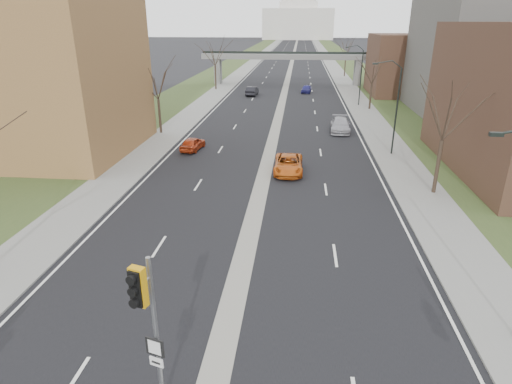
% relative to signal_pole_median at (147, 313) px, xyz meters
% --- Properties ---
extents(road_surface, '(20.00, 600.00, 0.01)m').
position_rel_signal_pole_median_xyz_m(road_surface, '(1.59, 148.84, -3.96)').
color(road_surface, black).
rests_on(road_surface, ground).
extents(median_strip, '(1.20, 600.00, 0.02)m').
position_rel_signal_pole_median_xyz_m(median_strip, '(1.59, 148.84, -3.97)').
color(median_strip, gray).
rests_on(median_strip, ground).
extents(sidewalk_right, '(4.00, 600.00, 0.12)m').
position_rel_signal_pole_median_xyz_m(sidewalk_right, '(13.59, 148.84, -3.91)').
color(sidewalk_right, gray).
rests_on(sidewalk_right, ground).
extents(sidewalk_left, '(4.00, 600.00, 0.12)m').
position_rel_signal_pole_median_xyz_m(sidewalk_left, '(-10.41, 148.84, -3.91)').
color(sidewalk_left, gray).
rests_on(sidewalk_left, ground).
extents(grass_verge_right, '(8.00, 600.00, 0.10)m').
position_rel_signal_pole_median_xyz_m(grass_verge_right, '(19.59, 148.84, -3.92)').
color(grass_verge_right, '#2C3D1C').
rests_on(grass_verge_right, ground).
extents(grass_verge_left, '(8.00, 600.00, 0.10)m').
position_rel_signal_pole_median_xyz_m(grass_verge_left, '(-16.41, 148.84, -3.92)').
color(grass_verge_left, '#2C3D1C').
rests_on(grass_verge_left, ground).
extents(commercial_block_mid, '(18.00, 22.00, 15.00)m').
position_rel_signal_pole_median_xyz_m(commercial_block_mid, '(29.59, 50.84, 3.53)').
color(commercial_block_mid, '#55534E').
rests_on(commercial_block_mid, ground).
extents(commercial_block_far, '(14.00, 14.00, 10.00)m').
position_rel_signal_pole_median_xyz_m(commercial_block_far, '(23.59, 68.84, 1.03)').
color(commercial_block_far, '#4C3323').
rests_on(commercial_block_far, ground).
extents(pedestrian_bridge, '(34.00, 3.00, 6.45)m').
position_rel_signal_pole_median_xyz_m(pedestrian_bridge, '(1.59, 78.84, 0.88)').
color(pedestrian_bridge, slate).
rests_on(pedestrian_bridge, ground).
extents(capitol, '(48.00, 42.00, 55.75)m').
position_rel_signal_pole_median_xyz_m(capitol, '(1.59, 318.84, 14.63)').
color(capitol, silver).
rests_on(capitol, ground).
extents(streetlight_mid, '(2.61, 0.20, 8.70)m').
position_rel_signal_pole_median_xyz_m(streetlight_mid, '(12.58, 30.84, 2.99)').
color(streetlight_mid, black).
rests_on(streetlight_mid, sidewalk_right).
extents(streetlight_far, '(2.61, 0.20, 8.70)m').
position_rel_signal_pole_median_xyz_m(streetlight_far, '(12.58, 56.84, 2.99)').
color(streetlight_far, black).
rests_on(streetlight_far, sidewalk_right).
extents(tree_left_b, '(6.75, 6.75, 8.81)m').
position_rel_signal_pole_median_xyz_m(tree_left_b, '(-11.41, 36.84, 2.26)').
color(tree_left_b, '#382B21').
rests_on(tree_left_b, sidewalk_left).
extents(tree_left_c, '(7.65, 7.65, 9.99)m').
position_rel_signal_pole_median_xyz_m(tree_left_c, '(-11.41, 70.84, 3.08)').
color(tree_left_c, '#382B21').
rests_on(tree_left_c, sidewalk_left).
extents(tree_right_a, '(7.20, 7.20, 9.40)m').
position_rel_signal_pole_median_xyz_m(tree_right_a, '(14.59, 20.84, 2.67)').
color(tree_right_a, '#382B21').
rests_on(tree_right_a, sidewalk_right).
extents(tree_right_b, '(6.30, 6.30, 8.22)m').
position_rel_signal_pole_median_xyz_m(tree_right_b, '(14.59, 53.84, 1.85)').
color(tree_right_b, '#382B21').
rests_on(tree_right_b, sidewalk_right).
extents(tree_right_c, '(7.65, 7.65, 9.99)m').
position_rel_signal_pole_median_xyz_m(tree_right_c, '(14.59, 93.84, 3.08)').
color(tree_right_c, '#382B21').
rests_on(tree_right_c, sidewalk_right).
extents(signal_pole_median, '(0.76, 0.95, 5.69)m').
position_rel_signal_pole_median_xyz_m(signal_pole_median, '(0.00, 0.00, 0.00)').
color(signal_pole_median, gray).
rests_on(signal_pole_median, ground).
extents(car_left_near, '(2.08, 4.07, 1.33)m').
position_rel_signal_pole_median_xyz_m(car_left_near, '(-6.14, 30.53, -3.30)').
color(car_left_near, '#A33012').
rests_on(car_left_near, ground).
extents(car_left_far, '(1.94, 4.74, 1.53)m').
position_rel_signal_pole_median_xyz_m(car_left_far, '(-3.88, 64.87, -3.20)').
color(car_left_far, black).
rests_on(car_left_far, ground).
extents(car_right_near, '(2.43, 5.20, 1.44)m').
position_rel_signal_pole_median_xyz_m(car_right_near, '(3.59, 24.69, -3.25)').
color(car_right_near, '#C05714').
rests_on(car_right_near, ground).
extents(car_right_mid, '(2.50, 5.51, 1.56)m').
position_rel_signal_pole_median_xyz_m(car_right_mid, '(9.18, 39.79, -3.18)').
color(car_right_mid, '#96969D').
rests_on(car_right_mid, ground).
extents(car_right_far, '(2.09, 4.24, 1.39)m').
position_rel_signal_pole_median_xyz_m(car_right_far, '(5.55, 68.90, -3.27)').
color(car_right_far, navy).
rests_on(car_right_far, ground).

